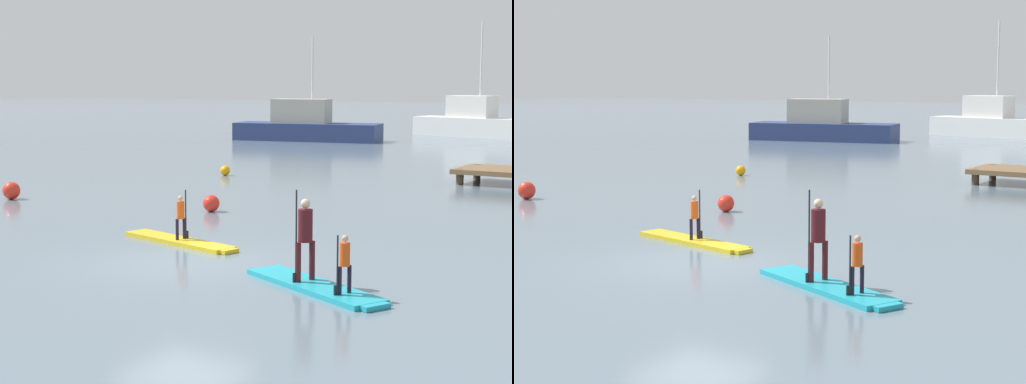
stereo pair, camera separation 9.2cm
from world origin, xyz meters
TOP-DOWN VIEW (x-y plane):
  - ground_plane at (0.00, 0.00)m, footprint 240.00×240.00m
  - paddleboard_near at (-1.40, 1.75)m, footprint 3.58×1.38m
  - paddler_child_solo at (-1.39, 1.76)m, footprint 0.22×0.37m
  - paddleboard_far at (3.47, -0.57)m, footprint 3.53×2.18m
  - paddler_adult at (3.17, -0.44)m, footprint 0.37×0.46m
  - paddler_child_front at (4.25, -0.95)m, footprint 0.25×0.36m
  - fishing_boat_green_midground at (-15.40, 33.71)m, footprint 9.55×4.53m
  - motor_boat_small_navy at (-7.13, 42.74)m, footprint 9.53×4.06m
  - mooring_buoy_near at (-3.61, 6.21)m, footprint 0.50×0.50m
  - mooring_buoy_mid at (-10.67, 4.96)m, footprint 0.57×0.57m
  - mooring_buoy_far at (-8.63, 14.42)m, footprint 0.41×0.41m

SIDE VIEW (x-z plane):
  - ground_plane at x=0.00m, z-range 0.00..0.00m
  - paddleboard_far at x=3.47m, z-range 0.00..0.10m
  - paddleboard_near at x=-1.40m, z-range 0.00..0.10m
  - mooring_buoy_far at x=-8.63m, z-range 0.00..0.41m
  - mooring_buoy_near at x=-3.61m, z-range 0.00..0.50m
  - mooring_buoy_mid at x=-10.67m, z-range 0.00..0.57m
  - paddler_child_solo at x=-1.39m, z-range 0.10..1.28m
  - paddler_child_front at x=4.25m, z-range 0.16..1.23m
  - fishing_boat_green_midground at x=-15.40m, z-range -2.36..4.17m
  - motor_boat_small_navy at x=-7.13m, z-range -2.88..4.80m
  - paddler_adult at x=3.17m, z-range 0.12..1.88m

